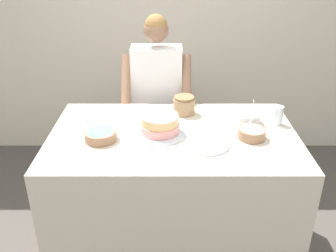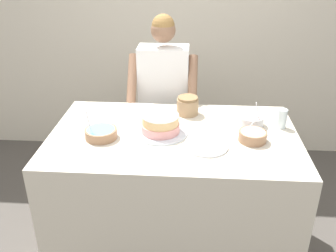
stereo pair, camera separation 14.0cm
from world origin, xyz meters
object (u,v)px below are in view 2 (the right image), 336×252
stoneware_jar (188,106)px  ceramic_plate (206,146)px  frosting_bowl_pink (251,120)px  drinking_glass (282,119)px  cake (160,125)px  frosting_bowl_white (253,136)px  person_baker (163,94)px  frosting_bowl_blue (101,133)px

stoneware_jar → ceramic_plate: bearing=-75.3°
ceramic_plate → stoneware_jar: stoneware_jar is taller
frosting_bowl_pink → drinking_glass: frosting_bowl_pink is taller
drinking_glass → stoneware_jar: size_ratio=0.84×
cake → ceramic_plate: (0.28, -0.16, -0.05)m
frosting_bowl_white → stoneware_jar: 0.54m
person_baker → frosting_bowl_pink: person_baker is taller
frosting_bowl_white → frosting_bowl_pink: (0.02, 0.22, 0.00)m
person_baker → drinking_glass: size_ratio=12.27×
frosting_bowl_blue → drinking_glass: size_ratio=1.55×
cake → frosting_bowl_white: size_ratio=1.91×
frosting_bowl_blue → frosting_bowl_white: bearing=1.4°
frosting_bowl_blue → frosting_bowl_pink: frosting_bowl_blue is taller
frosting_bowl_pink → stoneware_jar: 0.44m
stoneware_jar → frosting_bowl_white: bearing=-42.8°
frosting_bowl_blue → frosting_bowl_white: frosting_bowl_blue is taller
ceramic_plate → stoneware_jar: 0.48m
drinking_glass → stoneware_jar: 0.63m
person_baker → cake: (0.04, -0.71, 0.07)m
stoneware_jar → frosting_bowl_pink: bearing=-19.9°
person_baker → drinking_glass: 1.00m
frosting_bowl_pink → ceramic_plate: bearing=-133.6°
person_baker → ceramic_plate: 0.93m
person_baker → ceramic_plate: bearing=-69.7°
frosting_bowl_blue → drinking_glass: 1.15m
frosting_bowl_white → stoneware_jar: frosting_bowl_white is taller
frosting_bowl_blue → frosting_bowl_pink: (0.94, 0.24, 0.00)m
frosting_bowl_white → frosting_bowl_pink: 0.22m
cake → stoneware_jar: same height
cake → ceramic_plate: bearing=-29.8°
cake → stoneware_jar: size_ratio=2.31×
person_baker → cake: size_ratio=4.48×
frosting_bowl_blue → frosting_bowl_white: size_ratio=1.09×
cake → frosting_bowl_blue: bearing=-165.7°
person_baker → frosting_bowl_blue: bearing=-111.9°
frosting_bowl_white → frosting_bowl_blue: bearing=-178.6°
drinking_glass → frosting_bowl_pink: bearing=174.2°
frosting_bowl_white → cake: bearing=173.0°
frosting_bowl_blue → ceramic_plate: 0.65m
person_baker → stoneware_jar: (0.20, -0.41, 0.08)m
frosting_bowl_white → frosting_bowl_pink: bearing=85.1°
cake → ceramic_plate: cake is taller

